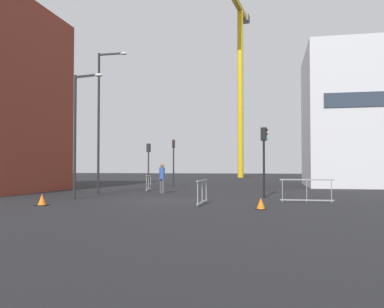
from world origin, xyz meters
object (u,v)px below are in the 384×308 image
(construction_crane, at_px, (240,68))
(streetlamp_short, at_px, (79,125))
(traffic_light_island, at_px, (264,150))
(traffic_cone_by_barrier, at_px, (261,204))
(traffic_light_median, at_px, (174,155))
(streetlamp_tall, at_px, (102,112))
(pedestrian_walking, at_px, (162,176))
(traffic_light_corner, at_px, (148,157))
(traffic_cone_orange, at_px, (42,200))

(construction_crane, xyz_separation_m, streetlamp_short, (-4.94, -42.57, -12.93))
(traffic_light_island, distance_m, traffic_cone_by_barrier, 6.33)
(traffic_light_median, bearing_deg, traffic_cone_by_barrier, -66.11)
(streetlamp_tall, bearing_deg, traffic_cone_by_barrier, -36.43)
(streetlamp_short, distance_m, traffic_light_island, 9.74)
(construction_crane, distance_m, streetlamp_short, 44.76)
(construction_crane, xyz_separation_m, traffic_light_island, (4.33, -39.85, -14.20))
(construction_crane, bearing_deg, pedestrian_walking, -93.00)
(traffic_light_corner, bearing_deg, traffic_cone_orange, -88.20)
(traffic_light_corner, bearing_deg, streetlamp_tall, -90.22)
(traffic_light_median, distance_m, pedestrian_walking, 9.48)
(traffic_light_island, relative_size, traffic_cone_orange, 7.71)
(traffic_light_median, relative_size, pedestrian_walking, 2.15)
(construction_crane, distance_m, traffic_light_island, 42.53)
(pedestrian_walking, relative_size, traffic_cone_orange, 3.80)
(traffic_cone_by_barrier, bearing_deg, traffic_light_median, 113.89)
(streetlamp_tall, distance_m, traffic_cone_by_barrier, 13.06)
(streetlamp_tall, distance_m, streetlamp_short, 4.25)
(traffic_light_corner, height_order, traffic_cone_by_barrier, traffic_light_corner)
(traffic_light_island, bearing_deg, traffic_light_median, 123.70)
(streetlamp_tall, bearing_deg, construction_crane, 81.93)
(traffic_light_corner, bearing_deg, streetlamp_short, -87.93)
(construction_crane, relative_size, streetlamp_tall, 3.06)
(construction_crane, distance_m, traffic_light_corner, 32.85)
(streetlamp_short, height_order, traffic_light_island, streetlamp_short)
(traffic_light_island, bearing_deg, traffic_light_corner, 132.12)
(traffic_light_island, bearing_deg, traffic_cone_by_barrier, -90.13)
(construction_crane, relative_size, traffic_light_island, 7.06)
(streetlamp_short, relative_size, traffic_light_island, 1.70)
(streetlamp_short, bearing_deg, traffic_light_island, 16.34)
(streetlamp_tall, relative_size, traffic_cone_orange, 17.79)
(traffic_light_median, height_order, traffic_cone_by_barrier, traffic_light_median)
(streetlamp_short, relative_size, traffic_cone_orange, 13.12)
(streetlamp_short, distance_m, pedestrian_walking, 6.60)
(streetlamp_short, bearing_deg, traffic_light_median, 84.28)
(streetlamp_short, distance_m, traffic_light_corner, 13.58)
(streetlamp_tall, relative_size, traffic_light_island, 2.31)
(streetlamp_tall, xyz_separation_m, traffic_cone_by_barrier, (9.78, -7.21, -4.80))
(traffic_cone_by_barrier, bearing_deg, streetlamp_tall, 143.57)
(traffic_light_island, distance_m, traffic_light_corner, 14.54)
(traffic_light_island, xyz_separation_m, pedestrian_walking, (-6.29, 2.50, -1.45))
(construction_crane, xyz_separation_m, traffic_light_corner, (-5.42, -29.07, -14.30))
(streetlamp_tall, xyz_separation_m, traffic_light_corner, (0.04, 9.46, -2.58))
(traffic_cone_by_barrier, height_order, traffic_cone_orange, traffic_cone_orange)
(streetlamp_short, bearing_deg, construction_crane, 83.38)
(construction_crane, relative_size, traffic_cone_orange, 54.43)
(construction_crane, relative_size, traffic_light_median, 6.67)
(traffic_cone_orange, bearing_deg, pedestrian_walking, 71.13)
(traffic_light_island, xyz_separation_m, traffic_cone_orange, (-9.22, -6.08, -2.31))
(traffic_cone_by_barrier, xyz_separation_m, traffic_cone_orange, (-9.21, -0.19, 0.01))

